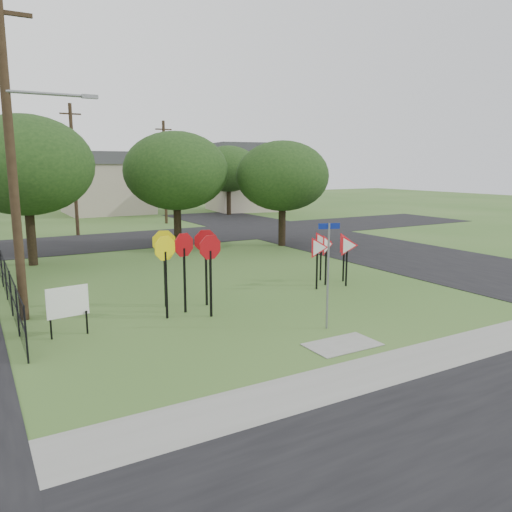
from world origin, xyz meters
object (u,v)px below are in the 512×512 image
Objects in this scene: info_board at (68,303)px; yield_sign_cluster at (331,247)px; stop_sign_cluster at (186,254)px; street_name_sign at (328,269)px.

yield_sign_cluster is at bearing 7.20° from info_board.
stop_sign_cluster is 4.06m from info_board.
info_board is at bearing -172.80° from yield_sign_cluster.
info_board is at bearing -170.75° from stop_sign_cluster.
yield_sign_cluster reaches higher than info_board.
info_board is (-6.85, 3.13, -0.84)m from street_name_sign.
street_name_sign reaches higher than info_board.
stop_sign_cluster is (-2.96, 3.76, 0.16)m from street_name_sign.
street_name_sign is 1.17× the size of yield_sign_cluster.
street_name_sign reaches higher than stop_sign_cluster.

